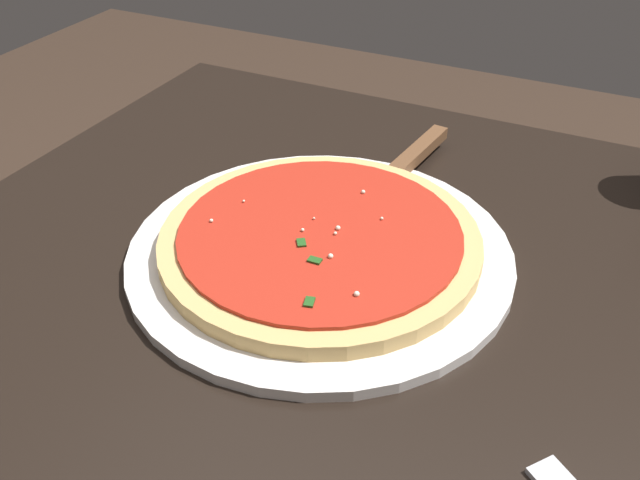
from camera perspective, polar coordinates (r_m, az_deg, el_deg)
restaurant_table at (r=0.74m, az=1.14°, el=-13.87°), size 0.86×0.84×0.76m
serving_plate at (r=0.67m, az=0.00°, el=-1.01°), size 0.37×0.37×0.01m
pizza at (r=0.66m, az=0.00°, el=0.05°), size 0.31×0.31×0.02m
pizza_server at (r=0.79m, az=6.69°, el=5.83°), size 0.08×0.22×0.01m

